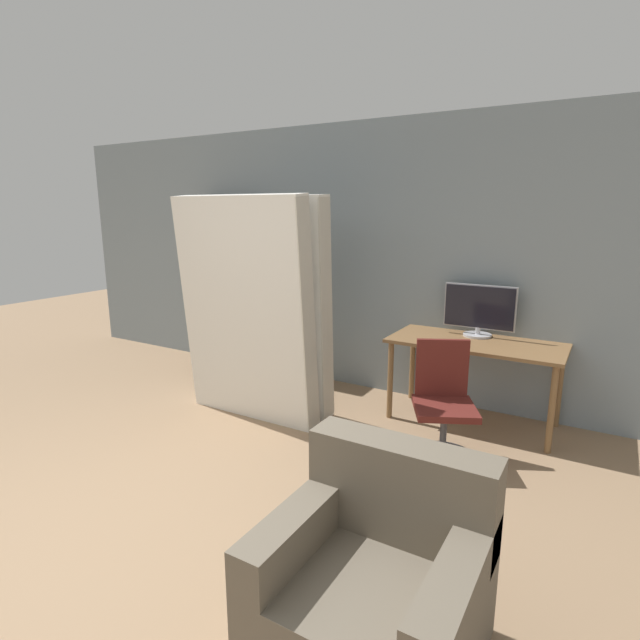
{
  "coord_description": "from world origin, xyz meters",
  "views": [
    {
      "loc": [
        2.34,
        -1.29,
        1.85
      ],
      "look_at": [
        0.49,
        1.82,
        1.05
      ],
      "focal_mm": 28.0,
      "sensor_mm": 36.0,
      "label": 1
    }
  ],
  "objects_px": {
    "monitor": "(479,310)",
    "mattress_near": "(246,311)",
    "mattress_far": "(266,306)",
    "bookshelf": "(224,287)",
    "office_chair": "(443,413)",
    "armchair": "(377,582)"
  },
  "relations": [
    {
      "from": "monitor",
      "to": "office_chair",
      "type": "height_order",
      "value": "monitor"
    },
    {
      "from": "mattress_far",
      "to": "bookshelf",
      "type": "bearing_deg",
      "value": 145.86
    },
    {
      "from": "office_chair",
      "to": "mattress_near",
      "type": "relative_size",
      "value": 0.45
    },
    {
      "from": "armchair",
      "to": "monitor",
      "type": "bearing_deg",
      "value": 95.77
    },
    {
      "from": "monitor",
      "to": "mattress_near",
      "type": "relative_size",
      "value": 0.32
    },
    {
      "from": "mattress_near",
      "to": "mattress_far",
      "type": "height_order",
      "value": "mattress_near"
    },
    {
      "from": "monitor",
      "to": "mattress_far",
      "type": "xyz_separation_m",
      "value": [
        -1.72,
        -0.83,
        0.01
      ]
    },
    {
      "from": "mattress_far",
      "to": "armchair",
      "type": "relative_size",
      "value": 2.32
    },
    {
      "from": "bookshelf",
      "to": "mattress_near",
      "type": "bearing_deg",
      "value": -42.29
    },
    {
      "from": "mattress_near",
      "to": "mattress_far",
      "type": "xyz_separation_m",
      "value": [
        0.0,
        0.29,
        -0.0
      ]
    },
    {
      "from": "monitor",
      "to": "office_chair",
      "type": "xyz_separation_m",
      "value": [
        0.0,
        -0.96,
        -0.63
      ]
    },
    {
      "from": "office_chair",
      "to": "bookshelf",
      "type": "xyz_separation_m",
      "value": [
        -2.99,
        0.99,
        0.6
      ]
    },
    {
      "from": "monitor",
      "to": "armchair",
      "type": "bearing_deg",
      "value": -84.23
    },
    {
      "from": "monitor",
      "to": "mattress_near",
      "type": "bearing_deg",
      "value": -146.82
    },
    {
      "from": "bookshelf",
      "to": "armchair",
      "type": "relative_size",
      "value": 2.29
    },
    {
      "from": "bookshelf",
      "to": "mattress_near",
      "type": "height_order",
      "value": "mattress_near"
    },
    {
      "from": "mattress_near",
      "to": "armchair",
      "type": "bearing_deg",
      "value": -39.48
    },
    {
      "from": "mattress_far",
      "to": "armchair",
      "type": "height_order",
      "value": "mattress_far"
    },
    {
      "from": "monitor",
      "to": "armchair",
      "type": "distance_m",
      "value": 2.87
    },
    {
      "from": "bookshelf",
      "to": "office_chair",
      "type": "bearing_deg",
      "value": -18.29
    },
    {
      "from": "office_chair",
      "to": "mattress_far",
      "type": "relative_size",
      "value": 0.45
    },
    {
      "from": "mattress_far",
      "to": "armchair",
      "type": "bearing_deg",
      "value": -44.12
    }
  ]
}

